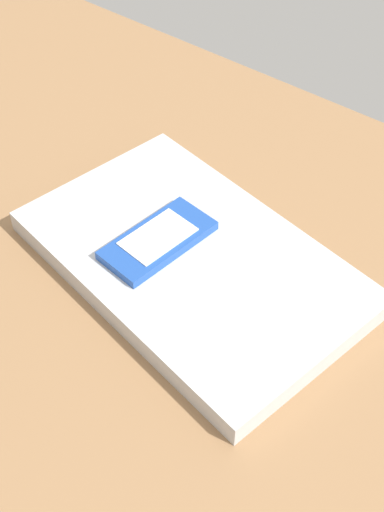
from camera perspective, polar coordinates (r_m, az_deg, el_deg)
desk_surface at (r=74.90cm, az=-5.22°, el=-1.67°), size 120.00×80.00×3.00cm
laptop_closed at (r=72.36cm, az=0.00°, el=-0.42°), size 38.48×27.43×2.48cm
cell_phone_on_laptop at (r=72.09cm, az=-2.78°, el=1.31°), size 7.06×12.55×1.13cm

